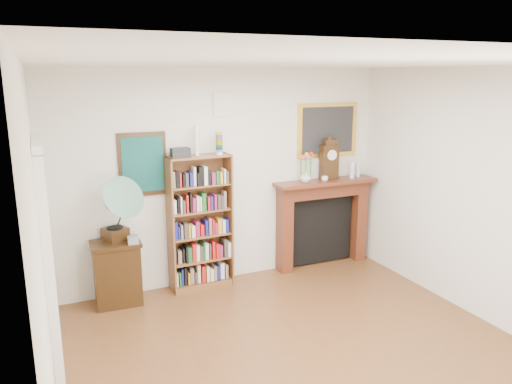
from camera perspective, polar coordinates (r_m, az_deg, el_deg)
room at (r=4.35m, az=7.83°, el=-4.41°), size 4.51×5.01×2.81m
door_casing at (r=4.93m, az=-22.87°, el=-4.90°), size 0.08×1.02×2.17m
teal_poster at (r=6.20m, az=-12.82°, el=3.10°), size 0.58×0.04×0.78m
small_picture at (r=6.40m, az=-3.76°, el=10.03°), size 0.26×0.04×0.30m
gilt_painting at (r=7.11m, az=8.17°, el=7.02°), size 0.95×0.04×0.75m
bookshelf at (r=6.37m, az=-6.40°, el=-2.67°), size 0.81×0.32×2.00m
side_cabinet at (r=6.28m, az=-15.57°, el=-8.90°), size 0.59×0.44×0.78m
fireplace at (r=7.22m, az=7.56°, el=-2.56°), size 1.50×0.38×1.27m
gramophone at (r=5.95m, az=-15.82°, el=-1.50°), size 0.70×0.77×0.82m
cd_stack at (r=6.03m, az=-13.88°, el=-5.35°), size 0.13×0.13×0.08m
mantel_clock at (r=7.08m, az=8.37°, el=3.62°), size 0.25×0.15×0.57m
flower_vase at (r=6.87m, az=5.69°, el=1.72°), size 0.16×0.16×0.15m
teacup at (r=6.97m, az=7.86°, el=1.51°), size 0.09×0.09×0.07m
bottle_left at (r=7.23m, az=10.93°, el=2.49°), size 0.07×0.07×0.24m
bottle_right at (r=7.35m, az=11.57°, el=2.48°), size 0.06×0.06×0.20m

